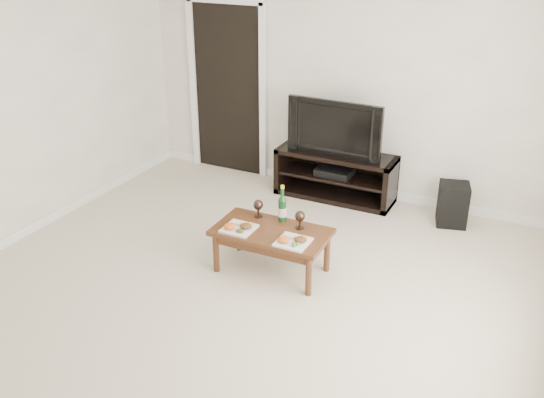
{
  "coord_description": "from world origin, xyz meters",
  "views": [
    {
      "loc": [
        2.18,
        -3.54,
        2.93
      ],
      "look_at": [
        0.03,
        0.78,
        0.7
      ],
      "focal_mm": 40.0,
      "sensor_mm": 36.0,
      "label": 1
    }
  ],
  "objects_px": {
    "subwoofer": "(453,204)",
    "media_console": "(335,175)",
    "television": "(338,126)",
    "coffee_table": "(272,251)"
  },
  "relations": [
    {
      "from": "television",
      "to": "coffee_table",
      "type": "height_order",
      "value": "television"
    },
    {
      "from": "television",
      "to": "subwoofer",
      "type": "height_order",
      "value": "television"
    },
    {
      "from": "subwoofer",
      "to": "media_console",
      "type": "bearing_deg",
      "value": 162.1
    },
    {
      "from": "subwoofer",
      "to": "coffee_table",
      "type": "height_order",
      "value": "subwoofer"
    },
    {
      "from": "media_console",
      "to": "television",
      "type": "bearing_deg",
      "value": 0.0
    },
    {
      "from": "television",
      "to": "subwoofer",
      "type": "xyz_separation_m",
      "value": [
        1.34,
        -0.07,
        -0.64
      ]
    },
    {
      "from": "subwoofer",
      "to": "television",
      "type": "bearing_deg",
      "value": 162.1
    },
    {
      "from": "media_console",
      "to": "subwoofer",
      "type": "bearing_deg",
      "value": -3.14
    },
    {
      "from": "television",
      "to": "coffee_table",
      "type": "bearing_deg",
      "value": -86.44
    },
    {
      "from": "media_console",
      "to": "coffee_table",
      "type": "relative_size",
      "value": 1.32
    }
  ]
}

